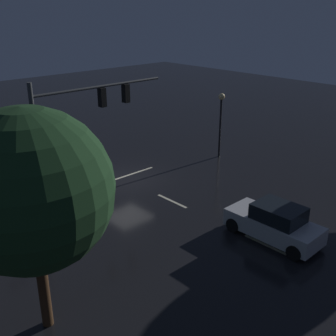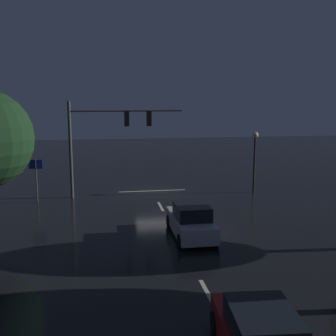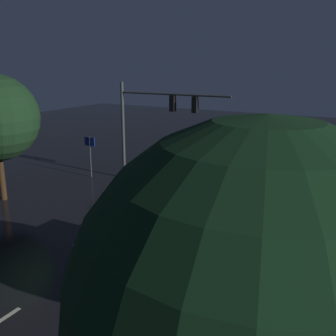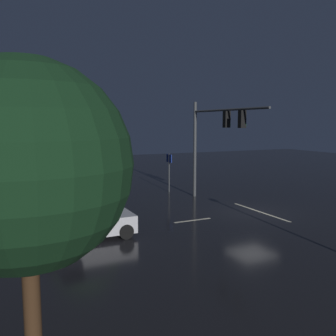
{
  "view_description": "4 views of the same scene",
  "coord_description": "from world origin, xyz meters",
  "px_view_note": "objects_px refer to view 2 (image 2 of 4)",
  "views": [
    {
      "loc": [
        13.98,
        18.63,
        9.9
      ],
      "look_at": [
        -0.01,
        3.66,
        1.83
      ],
      "focal_mm": 44.33,
      "sensor_mm": 36.0,
      "label": 1
    },
    {
      "loc": [
        3.58,
        29.35,
        6.93
      ],
      "look_at": [
        -0.57,
        3.43,
        2.4
      ],
      "focal_mm": 44.07,
      "sensor_mm": 36.0,
      "label": 2
    },
    {
      "loc": [
        -9.82,
        22.39,
        7.92
      ],
      "look_at": [
        0.11,
        4.48,
        2.36
      ],
      "focal_mm": 41.68,
      "sensor_mm": 36.0,
      "label": 3
    },
    {
      "loc": [
        -17.05,
        13.47,
        5.24
      ],
      "look_at": [
        1.13,
        4.93,
        2.77
      ],
      "focal_mm": 39.61,
      "sensor_mm": 36.0,
      "label": 4
    }
  ],
  "objects_px": {
    "car_approaching": "(191,221)",
    "street_lamp_left_kerb": "(255,150)",
    "route_sign": "(36,171)",
    "traffic_signal_assembly": "(107,131)"
  },
  "relations": [
    {
      "from": "street_lamp_left_kerb",
      "to": "route_sign",
      "type": "distance_m",
      "value": 15.33
    },
    {
      "from": "traffic_signal_assembly",
      "to": "street_lamp_left_kerb",
      "type": "relative_size",
      "value": 1.76
    },
    {
      "from": "traffic_signal_assembly",
      "to": "street_lamp_left_kerb",
      "type": "xyz_separation_m",
      "value": [
        -10.58,
        0.42,
        -1.48
      ]
    },
    {
      "from": "car_approaching",
      "to": "street_lamp_left_kerb",
      "type": "distance_m",
      "value": 11.31
    },
    {
      "from": "car_approaching",
      "to": "street_lamp_left_kerb",
      "type": "relative_size",
      "value": 0.98
    },
    {
      "from": "car_approaching",
      "to": "route_sign",
      "type": "bearing_deg",
      "value": -43.76
    },
    {
      "from": "traffic_signal_assembly",
      "to": "route_sign",
      "type": "relative_size",
      "value": 2.69
    },
    {
      "from": "car_approaching",
      "to": "route_sign",
      "type": "height_order",
      "value": "route_sign"
    },
    {
      "from": "street_lamp_left_kerb",
      "to": "route_sign",
      "type": "relative_size",
      "value": 1.53
    },
    {
      "from": "route_sign",
      "to": "car_approaching",
      "type": "bearing_deg",
      "value": 136.24
    }
  ]
}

